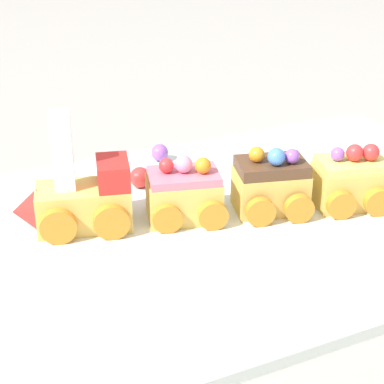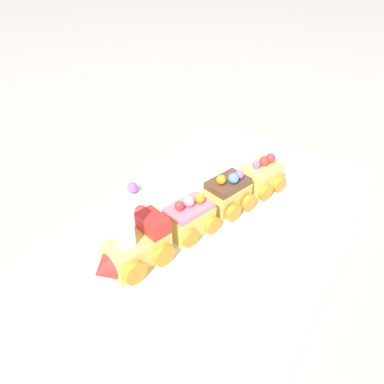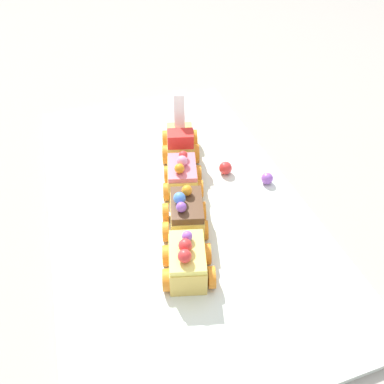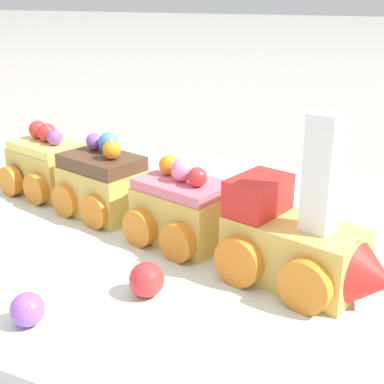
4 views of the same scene
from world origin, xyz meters
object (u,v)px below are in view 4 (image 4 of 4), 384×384
object	(u,v)px
cake_car_lemon	(48,166)
cake_car_chocolate	(105,184)
gumball_red	(147,280)
cake_car_strawberry	(183,211)
cake_train_locomotive	(302,244)
gumball_purple	(28,309)

from	to	relation	value
cake_car_lemon	cake_car_chocolate	bearing A→B (deg)	0.01
cake_car_chocolate	cake_car_lemon	world-z (taller)	cake_car_chocolate
cake_car_lemon	gumball_red	world-z (taller)	cake_car_lemon
cake_car_strawberry	cake_car_lemon	size ratio (longest dim) A/B	1.00
cake_car_chocolate	gumball_red	bearing A→B (deg)	-31.52
cake_train_locomotive	cake_car_strawberry	world-z (taller)	cake_train_locomotive
cake_train_locomotive	gumball_red	size ratio (longest dim) A/B	5.22
cake_car_strawberry	cake_car_lemon	xyz separation A→B (m)	(-0.18, 0.05, 0.00)
cake_car_strawberry	gumball_red	distance (m)	0.09
cake_car_chocolate	cake_car_lemon	size ratio (longest dim) A/B	1.00
cake_car_strawberry	cake_car_chocolate	distance (m)	0.10
cake_car_strawberry	gumball_purple	xyz separation A→B (m)	(-0.03, -0.15, -0.02)
cake_car_lemon	gumball_red	size ratio (longest dim) A/B	3.60
cake_car_strawberry	gumball_purple	size ratio (longest dim) A/B	4.03
cake_car_strawberry	gumball_red	size ratio (longest dim) A/B	3.60
cake_car_chocolate	gumball_red	xyz separation A→B (m)	(0.11, -0.11, -0.02)
cake_train_locomotive	cake_car_chocolate	size ratio (longest dim) A/B	1.45
gumball_purple	cake_car_chocolate	bearing A→B (deg)	108.58
cake_train_locomotive	cake_car_chocolate	world-z (taller)	cake_train_locomotive
cake_train_locomotive	cake_car_strawberry	xyz separation A→B (m)	(-0.11, 0.03, -0.00)
cake_car_chocolate	gumball_red	world-z (taller)	cake_car_chocolate
cake_car_chocolate	cake_car_lemon	xyz separation A→B (m)	(-0.09, 0.02, -0.00)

